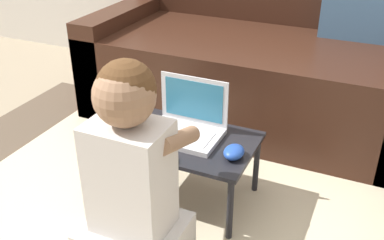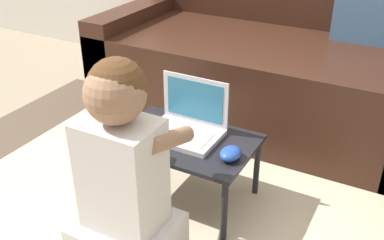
# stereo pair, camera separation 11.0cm
# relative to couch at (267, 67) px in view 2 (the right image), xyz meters

# --- Properties ---
(ground_plane) EXTENTS (16.00, 16.00, 0.00)m
(ground_plane) POSITION_rel_couch_xyz_m (-0.01, -0.95, -0.28)
(ground_plane) COLOR gray
(area_rug) EXTENTS (2.50, 1.91, 0.01)m
(area_rug) POSITION_rel_couch_xyz_m (-0.02, -1.08, -0.28)
(area_rug) COLOR brown
(area_rug) RESTS_ON ground_plane
(couch) EXTENTS (1.71, 0.89, 0.82)m
(couch) POSITION_rel_couch_xyz_m (0.00, 0.00, 0.00)
(couch) COLOR #381E14
(couch) RESTS_ON ground_plane
(laptop_desk) EXTENTS (0.55, 0.36, 0.29)m
(laptop_desk) POSITION_rel_couch_xyz_m (-0.02, -0.88, -0.03)
(laptop_desk) COLOR black
(laptop_desk) RESTS_ON ground_plane
(laptop) EXTENTS (0.29, 0.21, 0.22)m
(laptop) POSITION_rel_couch_xyz_m (-0.03, -0.85, 0.04)
(laptop) COLOR silver
(laptop) RESTS_ON laptop_desk
(computer_mouse) EXTENTS (0.07, 0.10, 0.04)m
(computer_mouse) POSITION_rel_couch_xyz_m (0.20, -0.93, 0.03)
(computer_mouse) COLOR #234CB2
(computer_mouse) RESTS_ON laptop_desk
(person_seated) EXTENTS (0.32, 0.36, 0.74)m
(person_seated) POSITION_rel_couch_xyz_m (-0.02, -1.27, 0.06)
(person_seated) COLOR silver
(person_seated) RESTS_ON ground_plane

